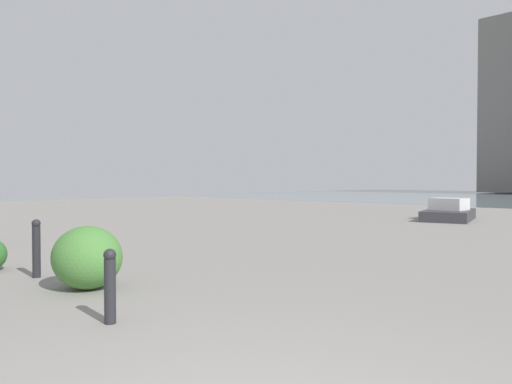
{
  "coord_description": "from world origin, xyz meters",
  "views": [
    {
      "loc": [
        -1.71,
        1.67,
        1.48
      ],
      "look_at": [
        6.7,
        -6.89,
        1.2
      ],
      "focal_mm": 33.59,
      "sensor_mm": 36.0,
      "label": 1
    }
  ],
  "objects": [
    {
      "name": "boat",
      "position": [
        5.78,
        -16.39,
        0.21
      ],
      "size": [
        2.4,
        3.62,
        0.95
      ],
      "color": "#333338",
      "rests_on": "ground"
    },
    {
      "name": "bollard_mid",
      "position": [
        5.8,
        -1.17,
        0.47
      ],
      "size": [
        0.13,
        0.13,
        0.89
      ],
      "color": "#232328",
      "rests_on": "ground"
    },
    {
      "name": "shrub_low",
      "position": [
        4.51,
        -1.36,
        0.43
      ],
      "size": [
        1.02,
        0.91,
        0.86
      ],
      "color": "#477F38",
      "rests_on": "ground"
    },
    {
      "name": "bollard_near",
      "position": [
        2.83,
        -0.78,
        0.41
      ],
      "size": [
        0.13,
        0.13,
        0.78
      ],
      "color": "#232328",
      "rests_on": "ground"
    }
  ]
}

